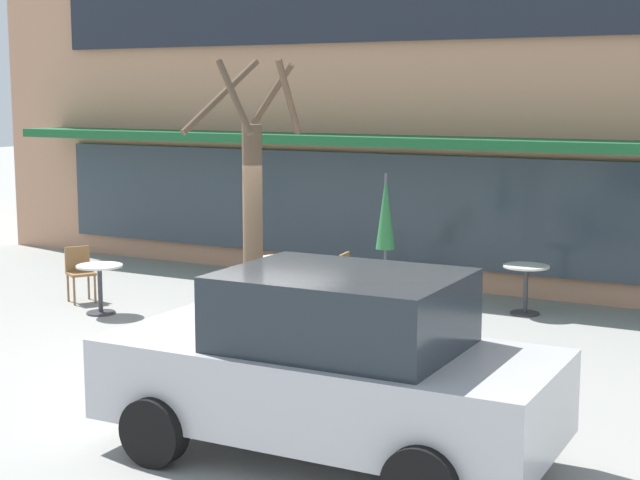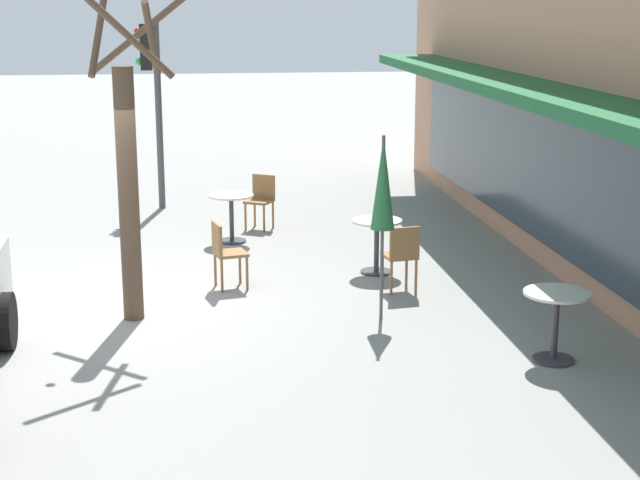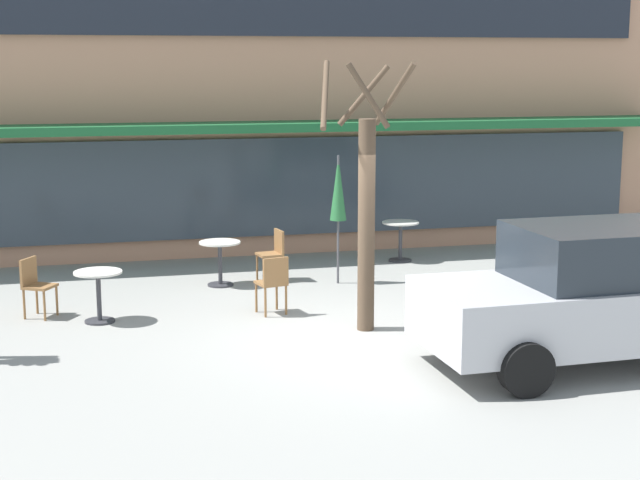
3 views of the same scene
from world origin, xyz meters
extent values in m
plane|color=gray|center=(0.00, 0.00, 0.00)|extent=(80.00, 80.00, 0.00)
cube|color=tan|center=(0.00, 10.00, 3.31)|extent=(19.17, 8.00, 6.62)
cube|color=#19592D|center=(0.00, 5.45, 2.55)|extent=(16.29, 1.10, 0.16)
cube|color=#1E232D|center=(0.00, 5.94, 4.77)|extent=(15.33, 0.10, 1.10)
cube|color=#2D3842|center=(0.00, 5.94, 1.35)|extent=(15.33, 0.10, 1.90)
cylinder|color=#333338|center=(-3.30, 1.65, 0.01)|extent=(0.44, 0.44, 0.03)
cylinder|color=#333338|center=(-3.30, 1.65, 0.38)|extent=(0.07, 0.07, 0.70)
cylinder|color=silver|center=(-3.30, 1.65, 0.74)|extent=(0.70, 0.70, 0.03)
cylinder|color=#333338|center=(-1.24, 3.57, 0.01)|extent=(0.44, 0.44, 0.03)
cylinder|color=#333338|center=(-1.24, 3.57, 0.38)|extent=(0.07, 0.07, 0.70)
cylinder|color=silver|center=(-1.24, 3.57, 0.74)|extent=(0.70, 0.70, 0.03)
cylinder|color=#333338|center=(2.39, 4.79, 0.01)|extent=(0.44, 0.44, 0.03)
cylinder|color=#333338|center=(2.39, 4.79, 0.38)|extent=(0.07, 0.07, 0.70)
cylinder|color=silver|center=(2.39, 4.79, 0.74)|extent=(0.70, 0.70, 0.03)
cylinder|color=#4C4C51|center=(0.74, 3.26, 1.10)|extent=(0.04, 0.04, 2.20)
cone|color=#286B38|center=(0.74, 3.26, 1.65)|extent=(0.28, 0.28, 1.10)
cylinder|color=olive|center=(-3.90, 2.20, 0.23)|extent=(0.04, 0.04, 0.45)
cylinder|color=olive|center=(-4.08, 1.91, 0.23)|extent=(0.04, 0.04, 0.45)
cylinder|color=olive|center=(-4.20, 2.38, 0.23)|extent=(0.04, 0.04, 0.45)
cylinder|color=olive|center=(-4.37, 2.08, 0.23)|extent=(0.04, 0.04, 0.45)
cube|color=olive|center=(-4.14, 2.14, 0.47)|extent=(0.55, 0.55, 0.04)
cube|color=olive|center=(-4.29, 2.23, 0.69)|extent=(0.24, 0.37, 0.40)
cylinder|color=olive|center=(-0.50, 3.51, 0.23)|extent=(0.04, 0.04, 0.45)
cylinder|color=olive|center=(-0.55, 3.85, 0.23)|extent=(0.04, 0.04, 0.45)
cylinder|color=olive|center=(-0.17, 3.56, 0.23)|extent=(0.04, 0.04, 0.45)
cylinder|color=olive|center=(-0.22, 3.90, 0.23)|extent=(0.04, 0.04, 0.45)
cube|color=olive|center=(-0.36, 3.71, 0.47)|extent=(0.46, 0.46, 0.04)
cube|color=olive|center=(-0.18, 3.73, 0.69)|extent=(0.10, 0.40, 0.40)
cylinder|color=olive|center=(-0.97, 1.66, 0.23)|extent=(0.04, 0.04, 0.45)
cylinder|color=olive|center=(-0.64, 1.74, 0.23)|extent=(0.04, 0.04, 0.45)
cylinder|color=olive|center=(-0.89, 1.33, 0.23)|extent=(0.04, 0.04, 0.45)
cylinder|color=olive|center=(-0.56, 1.41, 0.23)|extent=(0.04, 0.04, 0.45)
cube|color=olive|center=(-0.76, 1.53, 0.47)|extent=(0.48, 0.48, 0.04)
cube|color=olive|center=(-0.72, 1.36, 0.69)|extent=(0.40, 0.13, 0.40)
cube|color=#B7B7BC|center=(2.60, -1.88, 0.70)|extent=(4.25, 1.91, 0.76)
cube|color=#232B33|center=(2.75, -1.87, 1.42)|extent=(2.14, 1.66, 0.68)
cylinder|color=black|center=(1.32, -2.81, 0.32)|extent=(0.65, 0.24, 0.64)
cylinder|color=black|center=(1.27, -1.01, 0.32)|extent=(0.65, 0.24, 0.64)
cylinder|color=black|center=(3.88, -0.94, 0.32)|extent=(0.65, 0.24, 0.64)
cylinder|color=brown|center=(0.36, 0.32, 1.49)|extent=(0.24, 0.24, 2.98)
cylinder|color=brown|center=(0.80, 0.45, 3.31)|extent=(0.35, 0.94, 0.91)
cylinder|color=brown|center=(0.41, 0.66, 3.29)|extent=(0.74, 0.18, 0.86)
cylinder|color=brown|center=(-0.19, 0.49, 3.31)|extent=(0.42, 1.18, 0.93)
cylinder|color=brown|center=(0.29, 0.06, 3.30)|extent=(0.60, 0.23, 0.88)
camera|label=1|loc=(6.79, -9.51, 3.36)|focal=55.00mm
camera|label=2|loc=(11.72, 1.08, 3.70)|focal=55.00mm
camera|label=3|loc=(-3.54, -12.59, 3.77)|focal=55.00mm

